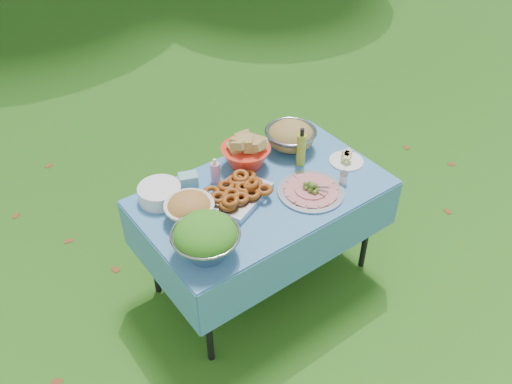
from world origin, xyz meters
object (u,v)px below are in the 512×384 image
Objects in this scene: salad_bowl at (206,238)px; bread_bowl at (246,152)px; pasta_bowl_steel at (291,136)px; charcuterie_platter at (311,186)px; plate_stack at (160,193)px; picnic_table at (263,237)px; oil_bottle at (301,147)px.

salad_bowl is 0.79m from bread_bowl.
pasta_bowl_steel is (0.35, -0.01, -0.01)m from bread_bowl.
pasta_bowl_steel is 0.84× the size of charcuterie_platter.
picnic_table is at bearing -29.54° from plate_stack.
plate_stack is at bearing 177.50° from pasta_bowl_steel.
charcuterie_platter is 0.30m from oil_bottle.
salad_bowl is 1.08m from pasta_bowl_steel.
pasta_bowl_steel is at bearing 69.62° from oil_bottle.
pasta_bowl_steel is (0.96, 0.49, -0.03)m from salad_bowl.
oil_bottle reaches higher than picnic_table.
charcuterie_platter is at bearing -39.15° from picnic_table.
salad_bowl is 0.77m from charcuterie_platter.
oil_bottle is at bearing 12.02° from picnic_table.
oil_bottle reaches higher than salad_bowl.
bread_bowl is at bearing 39.26° from salad_bowl.
charcuterie_platter is at bearing 4.13° from salad_bowl.
oil_bottle is (0.35, 0.07, 0.51)m from picnic_table.
salad_bowl is at bearing -153.06° from pasta_bowl_steel.
oil_bottle reaches higher than plate_stack.
oil_bottle is at bearing -110.38° from pasta_bowl_steel.
picnic_table is 0.77m from salad_bowl.
bread_bowl is 0.35m from pasta_bowl_steel.
plate_stack is 0.88m from charcuterie_platter.
salad_bowl is at bearing -175.87° from charcuterie_platter.
oil_bottle is at bearing -14.27° from plate_stack.
plate_stack reaches higher than charcuterie_platter.
oil_bottle is at bearing 18.99° from salad_bowl.
pasta_bowl_steel is (0.42, 0.25, 0.47)m from picnic_table.
salad_bowl is 1.15× the size of bread_bowl.
bread_bowl is at bearing 178.14° from pasta_bowl_steel.
picnic_table is 0.56m from bread_bowl.
pasta_bowl_steel is at bearing 65.40° from charcuterie_platter.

